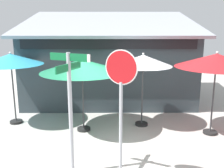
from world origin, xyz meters
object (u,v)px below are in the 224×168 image
object	(u,v)px
street_sign_post	(70,101)
patio_umbrella_ivory_right	(143,61)
patio_umbrella_crimson_far_right	(217,61)
patio_umbrella_teal_left	(11,60)
stop_sign	(121,94)
patio_umbrella_forest_green_center	(82,66)

from	to	relation	value
street_sign_post	patio_umbrella_ivory_right	distance (m)	3.62
patio_umbrella_ivory_right	patio_umbrella_crimson_far_right	bearing A→B (deg)	-18.91
patio_umbrella_teal_left	patio_umbrella_crimson_far_right	distance (m)	6.71
stop_sign	patio_umbrella_ivory_right	world-z (taller)	stop_sign
stop_sign	patio_umbrella_crimson_far_right	distance (m)	3.95
patio_umbrella_teal_left	patio_umbrella_forest_green_center	bearing A→B (deg)	-15.01
patio_umbrella_teal_left	patio_umbrella_crimson_far_right	bearing A→B (deg)	-8.34
patio_umbrella_forest_green_center	patio_umbrella_crimson_far_right	xyz separation A→B (m)	(4.13, -0.30, 0.20)
patio_umbrella_ivory_right	patio_umbrella_forest_green_center	bearing A→B (deg)	-167.69
patio_umbrella_forest_green_center	patio_umbrella_teal_left	bearing A→B (deg)	164.99
patio_umbrella_ivory_right	patio_umbrella_teal_left	bearing A→B (deg)	176.95
stop_sign	street_sign_post	bearing A→B (deg)	166.00
patio_umbrella_teal_left	patio_umbrella_ivory_right	bearing A→B (deg)	-3.05
patio_umbrella_forest_green_center	patio_umbrella_crimson_far_right	world-z (taller)	patio_umbrella_crimson_far_right
street_sign_post	patio_umbrella_crimson_far_right	world-z (taller)	street_sign_post
patio_umbrella_forest_green_center	patio_umbrella_crimson_far_right	bearing A→B (deg)	-4.16
stop_sign	patio_umbrella_forest_green_center	xyz separation A→B (m)	(-1.12, 2.84, 0.14)
street_sign_post	patio_umbrella_teal_left	distance (m)	4.13
patio_umbrella_teal_left	stop_sign	bearing A→B (deg)	-44.06
patio_umbrella_ivory_right	patio_umbrella_crimson_far_right	xyz separation A→B (m)	(2.14, -0.73, 0.11)
street_sign_post	stop_sign	size ratio (longest dim) A/B	0.97
street_sign_post	patio_umbrella_teal_left	bearing A→B (deg)	127.89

